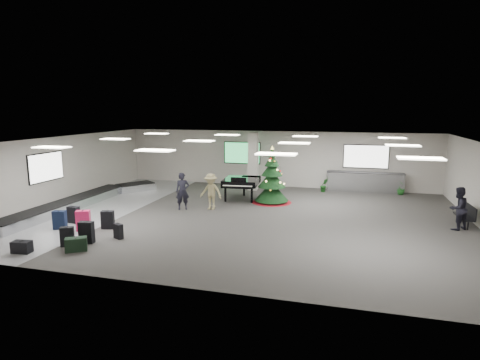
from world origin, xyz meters
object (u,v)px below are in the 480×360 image
(pink_suitcase, at_px, (83,221))
(traveler_b, at_px, (211,192))
(baggage_carousel, at_px, (83,201))
(potted_plant_right, at_px, (401,188))
(christmas_tree, at_px, (272,183))
(traveler_bench, at_px, (458,208))
(service_counter, at_px, (365,182))
(potted_plant_left, at_px, (324,185))
(grand_piano, at_px, (241,182))
(bench, at_px, (467,214))
(traveler_a, at_px, (183,191))

(pink_suitcase, height_order, traveler_b, traveler_b)
(baggage_carousel, height_order, potted_plant_right, potted_plant_right)
(pink_suitcase, distance_m, traveler_b, 5.55)
(baggage_carousel, relative_size, christmas_tree, 3.53)
(traveler_bench, bearing_deg, baggage_carousel, -36.28)
(service_counter, xyz_separation_m, pink_suitcase, (-10.29, -10.16, -0.16))
(service_counter, bearing_deg, baggage_carousel, -152.33)
(pink_suitcase, relative_size, christmas_tree, 0.29)
(potted_plant_left, bearing_deg, grand_piano, -143.27)
(baggage_carousel, bearing_deg, grand_piano, 25.20)
(baggage_carousel, bearing_deg, potted_plant_left, 29.71)
(bench, xyz_separation_m, potted_plant_right, (-1.76, 5.47, -0.12))
(baggage_carousel, relative_size, potted_plant_left, 13.14)
(grand_piano, xyz_separation_m, traveler_a, (-1.99, -2.68, -0.04))
(christmas_tree, xyz_separation_m, potted_plant_left, (2.28, 3.18, -0.57))
(bench, height_order, potted_plant_left, bench)
(traveler_a, xyz_separation_m, traveler_bench, (11.13, -0.13, -0.02))
(grand_piano, xyz_separation_m, traveler_b, (-0.77, -2.35, -0.06))
(grand_piano, distance_m, traveler_b, 2.47)
(traveler_bench, relative_size, potted_plant_right, 2.29)
(grand_piano, distance_m, traveler_bench, 9.56)
(pink_suitcase, relative_size, bench, 0.59)
(baggage_carousel, height_order, traveler_b, traveler_b)
(christmas_tree, distance_m, traveler_a, 4.32)
(traveler_bench, height_order, potted_plant_left, traveler_bench)
(grand_piano, xyz_separation_m, traveler_bench, (9.14, -2.82, -0.06))
(christmas_tree, bearing_deg, service_counter, 40.72)
(baggage_carousel, height_order, service_counter, service_counter)
(traveler_b, relative_size, potted_plant_right, 2.30)
(service_counter, distance_m, traveler_bench, 7.07)
(grand_piano, bearing_deg, traveler_bench, -21.68)
(bench, bearing_deg, traveler_b, 178.16)
(pink_suitcase, distance_m, potted_plant_right, 15.64)
(christmas_tree, relative_size, traveler_bench, 1.69)
(christmas_tree, height_order, bench, christmas_tree)
(traveler_b, bearing_deg, potted_plant_left, 55.99)
(christmas_tree, height_order, traveler_bench, christmas_tree)
(grand_piano, height_order, traveler_a, traveler_a)
(baggage_carousel, xyz_separation_m, traveler_bench, (15.96, 0.39, 0.60))
(service_counter, relative_size, traveler_bench, 2.49)
(grand_piano, relative_size, potted_plant_left, 3.06)
(grand_piano, relative_size, bench, 1.69)
(pink_suitcase, bearing_deg, potted_plant_right, 16.62)
(traveler_bench, bearing_deg, potted_plant_left, -85.12)
(christmas_tree, bearing_deg, traveler_b, -138.85)
(pink_suitcase, xyz_separation_m, bench, (13.88, 4.41, 0.09))
(potted_plant_right, bearing_deg, service_counter, 171.31)
(service_counter, height_order, christmas_tree, christmas_tree)
(pink_suitcase, relative_size, potted_plant_right, 1.11)
(grand_piano, bearing_deg, baggage_carousel, -159.35)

